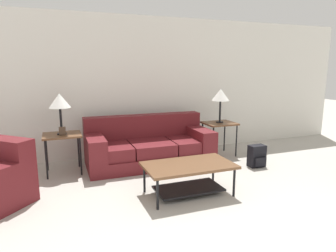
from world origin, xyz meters
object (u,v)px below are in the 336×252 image
object	(u,v)px
side_table_right	(220,126)
couch	(149,147)
table_lamp_right	(221,96)
backpack	(257,156)
side_table_left	(62,138)
table_lamp_left	(60,102)
coffee_table	(189,172)

from	to	relation	value
side_table_right	couch	bearing A→B (deg)	-179.37
table_lamp_right	backpack	world-z (taller)	table_lamp_right
side_table_left	backpack	xyz separation A→B (m)	(3.08, -0.84, -0.39)
backpack	side_table_right	bearing A→B (deg)	106.26
side_table_left	table_lamp_right	bearing A→B (deg)	0.00
couch	table_lamp_left	bearing A→B (deg)	179.37
coffee_table	side_table_left	world-z (taller)	side_table_left
couch	side_table_right	bearing A→B (deg)	0.63
couch	table_lamp_right	world-z (taller)	table_lamp_right
table_lamp_right	backpack	xyz separation A→B (m)	(0.25, -0.84, -0.97)
coffee_table	side_table_left	distance (m)	2.12
side_table_right	backpack	bearing A→B (deg)	-73.74
couch	table_lamp_left	size ratio (longest dim) A/B	3.36
coffee_table	backpack	xyz separation A→B (m)	(1.56, 0.62, -0.13)
table_lamp_left	table_lamp_right	world-z (taller)	same
table_lamp_left	backpack	bearing A→B (deg)	-15.31
side_table_right	table_lamp_right	world-z (taller)	table_lamp_right
side_table_right	side_table_left	bearing A→B (deg)	180.00
side_table_right	table_lamp_right	xyz separation A→B (m)	(0.00, 0.00, 0.58)
coffee_table	side_table_right	xyz separation A→B (m)	(1.32, 1.46, 0.26)
couch	side_table_left	xyz separation A→B (m)	(-1.42, 0.02, 0.28)
table_lamp_left	side_table_right	bearing A→B (deg)	-0.00
side_table_left	table_lamp_right	xyz separation A→B (m)	(2.83, 0.00, 0.58)
couch	table_lamp_left	xyz separation A→B (m)	(-1.42, 0.02, 0.86)
table_lamp_right	coffee_table	bearing A→B (deg)	-132.00
couch	backpack	distance (m)	1.86
table_lamp_left	table_lamp_right	size ratio (longest dim) A/B	1.00
side_table_right	table_lamp_right	distance (m)	0.58
couch	table_lamp_right	bearing A→B (deg)	0.63
side_table_right	table_lamp_right	bearing A→B (deg)	84.29
coffee_table	side_table_left	bearing A→B (deg)	135.96
couch	side_table_left	distance (m)	1.44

